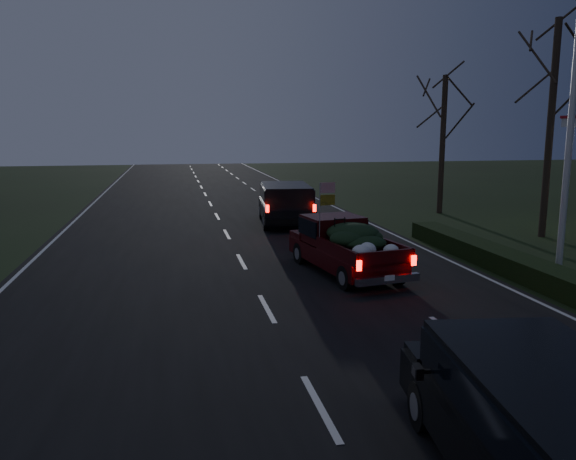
{
  "coord_description": "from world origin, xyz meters",
  "views": [
    {
      "loc": [
        -2.13,
        -12.85,
        4.26
      ],
      "look_at": [
        1.23,
        3.44,
        1.3
      ],
      "focal_mm": 35.0,
      "sensor_mm": 36.0,
      "label": 1
    }
  ],
  "objects": [
    {
      "name": "bare_tree_far",
      "position": [
        11.5,
        14.0,
        5.23
      ],
      "size": [
        3.6,
        3.6,
        7.0
      ],
      "color": "black",
      "rests_on": "ground"
    },
    {
      "name": "hedge_row",
      "position": [
        7.8,
        3.0,
        0.3
      ],
      "size": [
        1.0,
        10.0,
        0.6
      ],
      "primitive_type": "cube",
      "color": "black",
      "rests_on": "ground"
    },
    {
      "name": "light_pole",
      "position": [
        9.5,
        2.0,
        5.48
      ],
      "size": [
        0.5,
        0.9,
        9.16
      ],
      "color": "silver",
      "rests_on": "ground"
    },
    {
      "name": "ground",
      "position": [
        0.0,
        0.0,
        0.0
      ],
      "size": [
        120.0,
        120.0,
        0.0
      ],
      "primitive_type": "plane",
      "color": "black",
      "rests_on": "ground"
    },
    {
      "name": "bare_tree_mid",
      "position": [
        12.5,
        7.0,
        6.35
      ],
      "size": [
        3.6,
        3.6,
        8.5
      ],
      "color": "black",
      "rests_on": "ground"
    },
    {
      "name": "pickup_truck",
      "position": [
        2.87,
        2.97,
        0.92
      ],
      "size": [
        2.51,
        4.93,
        2.47
      ],
      "rotation": [
        0.0,
        0.0,
        0.16
      ],
      "color": "#39070A",
      "rests_on": "ground"
    },
    {
      "name": "road_asphalt",
      "position": [
        0.0,
        0.0,
        0.01
      ],
      "size": [
        14.0,
        120.0,
        0.02
      ],
      "primitive_type": "cube",
      "color": "black",
      "rests_on": "ground"
    },
    {
      "name": "lead_suv",
      "position": [
        2.88,
        11.99,
        1.13
      ],
      "size": [
        2.7,
        5.41,
        1.5
      ],
      "rotation": [
        0.0,
        0.0,
        -0.1
      ],
      "color": "black",
      "rests_on": "ground"
    },
    {
      "name": "rear_suv",
      "position": [
        1.92,
        -7.69,
        1.03
      ],
      "size": [
        2.58,
        4.94,
        1.36
      ],
      "rotation": [
        0.0,
        0.0,
        -0.13
      ],
      "color": "black",
      "rests_on": "ground"
    }
  ]
}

